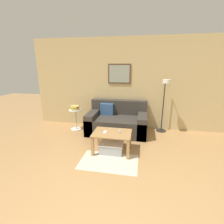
{
  "coord_description": "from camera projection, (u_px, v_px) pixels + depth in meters",
  "views": [
    {
      "loc": [
        0.41,
        -1.31,
        1.81
      ],
      "look_at": [
        -0.19,
        1.94,
        0.85
      ],
      "focal_mm": 26.0,
      "sensor_mm": 36.0,
      "label": 1
    }
  ],
  "objects": [
    {
      "name": "book_stack",
      "position": [
        75.0,
        108.0,
        4.58
      ],
      "size": [
        0.25,
        0.2,
        0.12
      ],
      "color": "#D8C666",
      "rests_on": "side_table"
    },
    {
      "name": "floor_lamp",
      "position": [
        165.0,
        98.0,
        4.23
      ],
      "size": [
        0.27,
        0.47,
        1.46
      ],
      "color": "black",
      "rests_on": "ground_plane"
    },
    {
      "name": "couch",
      "position": [
        117.0,
        122.0,
        4.48
      ],
      "size": [
        1.59,
        0.94,
        0.84
      ],
      "color": "#38332D",
      "rests_on": "ground_plane"
    },
    {
      "name": "coffee_table",
      "position": [
        112.0,
        137.0,
        3.44
      ],
      "size": [
        0.8,
        0.56,
        0.44
      ],
      "color": "#AD7F4C",
      "rests_on": "ground_plane"
    },
    {
      "name": "cell_phone",
      "position": [
        105.0,
        132.0,
        3.43
      ],
      "size": [
        0.07,
        0.14,
        0.01
      ],
      "primitive_type": "cube",
      "rotation": [
        0.0,
        0.0,
        -0.03
      ],
      "color": "silver",
      "rests_on": "coffee_table"
    },
    {
      "name": "wall_back",
      "position": [
        128.0,
        84.0,
        4.63
      ],
      "size": [
        5.6,
        0.09,
        2.55
      ],
      "color": "tan",
      "rests_on": "ground_plane"
    },
    {
      "name": "storage_bin",
      "position": [
        111.0,
        148.0,
        3.46
      ],
      "size": [
        0.5,
        0.35,
        0.22
      ],
      "color": "#9EA3A8",
      "rests_on": "ground_plane"
    },
    {
      "name": "area_rug",
      "position": [
        109.0,
        162.0,
        3.15
      ],
      "size": [
        1.12,
        0.69,
        0.01
      ],
      "primitive_type": "cube",
      "color": "beige",
      "rests_on": "ground_plane"
    },
    {
      "name": "remote_control",
      "position": [
        120.0,
        131.0,
        3.46
      ],
      "size": [
        0.09,
        0.15,
        0.02
      ],
      "primitive_type": "cube",
      "rotation": [
        0.0,
        0.0,
        0.33
      ],
      "color": "#99999E",
      "rests_on": "coffee_table"
    },
    {
      "name": "side_table",
      "position": [
        76.0,
        118.0,
        4.66
      ],
      "size": [
        0.37,
        0.37,
        0.59
      ],
      "color": "white",
      "rests_on": "ground_plane"
    }
  ]
}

